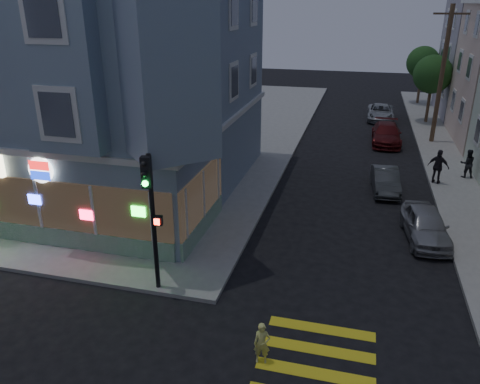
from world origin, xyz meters
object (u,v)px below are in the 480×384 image
at_px(utility_pole, 442,74).
at_px(parked_car_d, 381,112).
at_px(pedestrian_a, 467,163).
at_px(parked_car_b, 385,180).
at_px(street_tree_far, 423,63).
at_px(street_tree_near, 433,74).
at_px(running_child, 262,344).
at_px(parked_car_a, 426,225).
at_px(parked_car_c, 386,134).
at_px(traffic_signal, 151,202).
at_px(pedestrian_b, 438,167).

bearing_deg(utility_pole, parked_car_d, 118.33).
distance_m(pedestrian_a, parked_car_d, 14.28).
bearing_deg(parked_car_b, pedestrian_a, 29.51).
height_order(utility_pole, pedestrian_a, utility_pole).
bearing_deg(utility_pole, street_tree_far, 89.18).
relative_size(street_tree_near, parked_car_b, 1.46).
bearing_deg(parked_car_b, running_child, -108.53).
bearing_deg(pedestrian_a, parked_car_b, 26.42).
relative_size(parked_car_b, parked_car_d, 0.79).
xyz_separation_m(parked_car_a, parked_car_c, (-1.20, 14.49, 0.02)).
bearing_deg(pedestrian_a, parked_car_d, -79.32).
height_order(utility_pole, parked_car_c, utility_pole).
distance_m(utility_pole, pedestrian_a, 8.29).
relative_size(street_tree_near, traffic_signal, 1.11).
height_order(utility_pole, street_tree_far, utility_pole).
xyz_separation_m(street_tree_far, traffic_signal, (-11.34, -35.82, -0.55)).
xyz_separation_m(pedestrian_a, parked_car_b, (-4.40, -2.93, -0.35)).
bearing_deg(pedestrian_a, street_tree_near, -93.82).
xyz_separation_m(running_child, parked_car_c, (3.85, 23.26, 0.07)).
xyz_separation_m(parked_car_b, parked_car_d, (0.00, 16.52, 0.04)).
xyz_separation_m(street_tree_far, pedestrian_a, (0.80, -21.28, -2.99)).
bearing_deg(parked_car_c, parked_car_b, -92.03).
distance_m(parked_car_b, parked_car_c, 9.30).
xyz_separation_m(street_tree_far, parked_car_a, (-2.13, -29.41, -3.26)).
xyz_separation_m(utility_pole, pedestrian_b, (-0.70, -8.67, -3.72)).
height_order(street_tree_far, parked_car_a, street_tree_far).
distance_m(pedestrian_b, traffic_signal, 16.95).
distance_m(parked_car_c, traffic_signal, 22.55).
bearing_deg(pedestrian_a, parked_car_c, -64.29).
xyz_separation_m(street_tree_near, pedestrian_a, (0.80, -13.28, -2.99)).
bearing_deg(street_tree_far, parked_car_c, -102.57).
relative_size(utility_pole, traffic_signal, 1.88).
bearing_deg(utility_pole, pedestrian_a, -82.17).
xyz_separation_m(pedestrian_b, parked_car_c, (-2.43, 7.75, -0.39)).
bearing_deg(pedestrian_b, parked_car_a, 100.82).
height_order(parked_car_a, parked_car_b, parked_car_a).
distance_m(running_child, pedestrian_a, 18.69).
relative_size(street_tree_far, pedestrian_a, 3.32).
bearing_deg(parked_car_a, street_tree_near, 77.81).
height_order(street_tree_near, pedestrian_a, street_tree_near).
bearing_deg(street_tree_far, parked_car_a, -94.14).
height_order(pedestrian_a, parked_car_b, pedestrian_a).
distance_m(running_child, parked_car_c, 23.58).
distance_m(street_tree_far, parked_car_b, 24.70).
relative_size(street_tree_far, parked_car_d, 1.15).
xyz_separation_m(street_tree_near, parked_car_b, (-3.60, -16.21, -3.34)).
height_order(running_child, pedestrian_a, pedestrian_a).
height_order(pedestrian_b, traffic_signal, traffic_signal).
bearing_deg(parked_car_a, pedestrian_b, 73.15).
bearing_deg(parked_car_a, traffic_signal, -151.65).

